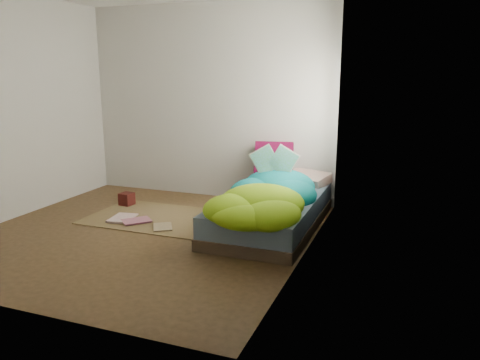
% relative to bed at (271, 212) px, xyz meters
% --- Properties ---
extents(ground, '(3.50, 3.50, 0.00)m').
position_rel_bed_xyz_m(ground, '(-1.22, -0.72, -0.17)').
color(ground, '#3C2C17').
rests_on(ground, ground).
extents(room_walls, '(3.54, 3.54, 2.62)m').
position_rel_bed_xyz_m(room_walls, '(-1.21, -0.71, 1.46)').
color(room_walls, beige).
rests_on(room_walls, ground).
extents(bed, '(1.00, 2.00, 0.34)m').
position_rel_bed_xyz_m(bed, '(0.00, 0.00, 0.00)').
color(bed, '#3D2C21').
rests_on(bed, ground).
extents(duvet, '(0.96, 1.84, 0.34)m').
position_rel_bed_xyz_m(duvet, '(0.00, -0.22, 0.34)').
color(duvet, '#075C73').
rests_on(duvet, bed).
extents(rug, '(1.60, 1.10, 0.01)m').
position_rel_bed_xyz_m(rug, '(-1.37, -0.17, -0.16)').
color(rug, brown).
rests_on(rug, ground).
extents(pillow_floral, '(0.62, 0.50, 0.12)m').
position_rel_bed_xyz_m(pillow_floral, '(0.21, 0.81, 0.23)').
color(pillow_floral, silver).
rests_on(pillow_floral, bed).
extents(pillow_magenta, '(0.51, 0.24, 0.49)m').
position_rel_bed_xyz_m(pillow_magenta, '(-0.24, 0.87, 0.41)').
color(pillow_magenta, '#4B0525').
rests_on(pillow_magenta, bed).
extents(open_book, '(0.46, 0.18, 0.27)m').
position_rel_bed_xyz_m(open_book, '(-0.04, 0.22, 0.65)').
color(open_book, '#2D8A38').
rests_on(open_book, duvet).
extents(wooden_box, '(0.17, 0.17, 0.16)m').
position_rel_bed_xyz_m(wooden_box, '(-2.01, 0.16, -0.08)').
color(wooden_box, '#370D0C').
rests_on(wooden_box, rug).
extents(floor_book_a, '(0.30, 0.38, 0.03)m').
position_rel_bed_xyz_m(floor_book_a, '(-1.83, -0.41, -0.14)').
color(floor_book_a, white).
rests_on(floor_book_a, rug).
extents(floor_book_b, '(0.39, 0.39, 0.03)m').
position_rel_bed_xyz_m(floor_book_b, '(-1.58, -0.36, -0.14)').
color(floor_book_b, '#B26779').
rests_on(floor_book_b, rug).
extents(floor_book_c, '(0.32, 0.34, 0.02)m').
position_rel_bed_xyz_m(floor_book_c, '(-1.19, -0.56, -0.15)').
color(floor_book_c, tan).
rests_on(floor_book_c, rug).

